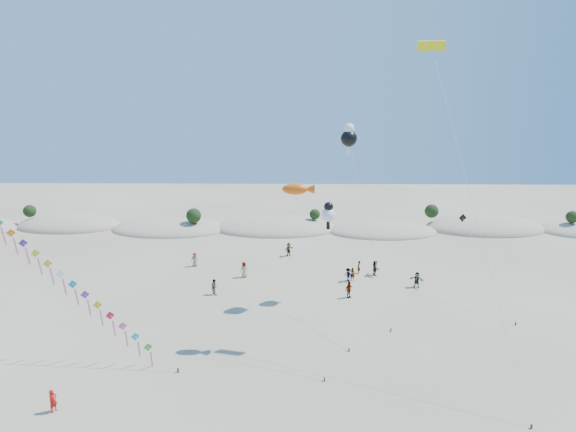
{
  "coord_description": "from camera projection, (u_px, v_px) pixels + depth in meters",
  "views": [
    {
      "loc": [
        2.99,
        -25.0,
        20.97
      ],
      "look_at": [
        2.41,
        14.0,
        10.43
      ],
      "focal_mm": 30.0,
      "sensor_mm": 36.0,
      "label": 1
    }
  ],
  "objects": [
    {
      "name": "cartoon_kite_low",
      "position": [
        328.0,
        213.0,
        47.34
      ],
      "size": [
        1.91,
        11.44,
        10.02
      ],
      "color": "#3F2D1E",
      "rests_on": "ground"
    },
    {
      "name": "parafoil_kite",
      "position": [
        433.0,
        54.0,
        37.42
      ],
      "size": [
        5.58,
        14.32,
        24.44
      ],
      "color": "#3F2D1E",
      "rests_on": "ground"
    },
    {
      "name": "beachgoers",
      "position": [
        318.0,
        270.0,
        54.45
      ],
      "size": [
        26.43,
        13.75,
        1.79
      ],
      "color": "slate",
      "rests_on": "ground"
    },
    {
      "name": "cartoon_kite_high",
      "position": [
        349.0,
        137.0,
        45.36
      ],
      "size": [
        4.51,
        8.14,
        17.64
      ],
      "color": "#3F2D1E",
      "rests_on": "ground"
    },
    {
      "name": "fish_kite",
      "position": [
        299.0,
        190.0,
        38.33
      ],
      "size": [
        3.31,
        7.08,
        13.5
      ],
      "color": "#3F2D1E",
      "rests_on": "ground"
    },
    {
      "name": "flyer_foreground",
      "position": [
        53.0,
        401.0,
        31.88
      ],
      "size": [
        0.58,
        0.69,
        1.61
      ],
      "primitive_type": "imported",
      "rotation": [
        0.0,
        0.0,
        1.19
      ],
      "color": "#B0130E",
      "rests_on": "ground"
    },
    {
      "name": "dark_kite",
      "position": [
        477.0,
        246.0,
        48.11
      ],
      "size": [
        3.11,
        8.79,
        8.2
      ],
      "color": "#3F2D1E",
      "rests_on": "ground"
    },
    {
      "name": "dune_ridge",
      "position": [
        282.0,
        228.0,
        73.17
      ],
      "size": [
        145.3,
        11.49,
        5.57
      ],
      "color": "gray",
      "rests_on": "ground"
    }
  ]
}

